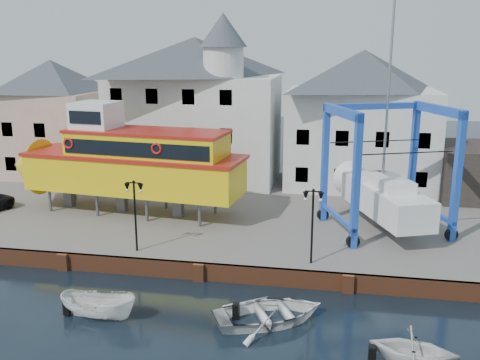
# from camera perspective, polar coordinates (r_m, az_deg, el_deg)

# --- Properties ---
(ground) EXTENTS (140.00, 140.00, 0.00)m
(ground) POSITION_cam_1_polar(r_m,az_deg,el_deg) (29.89, -4.38, -10.64)
(ground) COLOR black
(ground) RESTS_ON ground
(hardstanding) EXTENTS (44.00, 22.00, 1.00)m
(hardstanding) POSITION_cam_1_polar(r_m,az_deg,el_deg) (39.73, -0.38, -3.44)
(hardstanding) COLOR #686059
(hardstanding) RESTS_ON ground
(quay_wall) EXTENTS (44.00, 0.47, 1.00)m
(quay_wall) POSITION_cam_1_polar(r_m,az_deg,el_deg) (29.78, -4.34, -9.69)
(quay_wall) COLOR brown
(quay_wall) RESTS_ON ground
(building_pink) EXTENTS (8.00, 7.00, 10.30)m
(building_pink) POSITION_cam_1_polar(r_m,az_deg,el_deg) (51.21, -19.17, 6.24)
(building_pink) COLOR tan
(building_pink) RESTS_ON hardstanding
(building_white_main) EXTENTS (14.00, 8.30, 14.00)m
(building_white_main) POSITION_cam_1_polar(r_m,az_deg,el_deg) (46.45, -4.64, 7.73)
(building_white_main) COLOR white
(building_white_main) RESTS_ON hardstanding
(building_white_right) EXTENTS (12.00, 8.00, 11.20)m
(building_white_right) POSITION_cam_1_polar(r_m,az_deg,el_deg) (45.63, 12.77, 6.36)
(building_white_right) COLOR white
(building_white_right) RESTS_ON hardstanding
(lamp_post_left) EXTENTS (1.12, 0.32, 4.20)m
(lamp_post_left) POSITION_cam_1_polar(r_m,az_deg,el_deg) (30.71, -11.20, -1.88)
(lamp_post_left) COLOR black
(lamp_post_left) RESTS_ON hardstanding
(lamp_post_right) EXTENTS (1.12, 0.32, 4.20)m
(lamp_post_right) POSITION_cam_1_polar(r_m,az_deg,el_deg) (28.67, 7.78, -2.90)
(lamp_post_right) COLOR black
(lamp_post_right) RESTS_ON hardstanding
(tour_boat) EXTENTS (18.13, 6.24, 7.73)m
(tour_boat) POSITION_cam_1_polar(r_m,az_deg,el_deg) (38.31, -12.65, 1.96)
(tour_boat) COLOR #59595E
(tour_boat) RESTS_ON hardstanding
(travel_lift) EXTENTS (8.63, 10.34, 15.25)m
(travel_lift) POSITION_cam_1_polar(r_m,az_deg,el_deg) (35.77, 14.64, -0.85)
(travel_lift) COLOR #1C40A6
(travel_lift) RESTS_ON hardstanding
(motorboat_a) EXTENTS (3.88, 1.62, 1.48)m
(motorboat_a) POSITION_cam_1_polar(r_m,az_deg,el_deg) (26.94, -14.77, -14.04)
(motorboat_a) COLOR white
(motorboat_a) RESTS_ON ground
(motorboat_b) EXTENTS (6.35, 5.70, 1.08)m
(motorboat_b) POSITION_cam_1_polar(r_m,az_deg,el_deg) (25.86, 3.18, -14.81)
(motorboat_b) COLOR white
(motorboat_b) RESTS_ON ground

